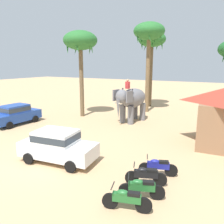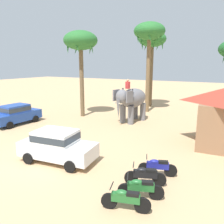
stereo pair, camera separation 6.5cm
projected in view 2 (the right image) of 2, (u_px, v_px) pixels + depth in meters
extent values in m
plane|color=tan|center=(46.00, 158.00, 12.33)|extent=(120.00, 120.00, 0.00)
cube|color=white|center=(58.00, 149.00, 11.80)|extent=(4.28, 2.21, 0.76)
cube|color=white|center=(56.00, 137.00, 11.69)|extent=(2.28, 1.82, 0.64)
cube|color=#2D3842|center=(56.00, 137.00, 11.69)|extent=(2.31, 1.84, 0.35)
cylinder|color=black|center=(87.00, 154.00, 12.19)|extent=(0.62, 0.26, 0.60)
cylinder|color=black|center=(70.00, 167.00, 10.65)|extent=(0.62, 0.26, 0.60)
cylinder|color=black|center=(49.00, 147.00, 13.11)|extent=(0.62, 0.26, 0.60)
cylinder|color=black|center=(28.00, 158.00, 11.57)|extent=(0.62, 0.26, 0.60)
cube|color=#23479E|center=(17.00, 116.00, 19.22)|extent=(1.91, 4.18, 0.76)
cube|color=#23479E|center=(15.00, 109.00, 18.99)|extent=(1.66, 2.18, 0.64)
cube|color=#2D3842|center=(15.00, 109.00, 18.99)|extent=(1.69, 2.20, 0.35)
cylinder|color=black|center=(23.00, 117.00, 20.80)|extent=(0.21, 0.61, 0.60)
cylinder|color=black|center=(35.00, 119.00, 19.92)|extent=(0.21, 0.61, 0.60)
cylinder|color=black|center=(10.00, 125.00, 17.81)|extent=(0.21, 0.61, 0.60)
ellipsoid|color=slate|center=(133.00, 98.00, 19.82)|extent=(2.23, 3.37, 1.70)
cylinder|color=slate|center=(131.00, 115.00, 19.14)|extent=(0.52, 0.52, 1.60)
cylinder|color=slate|center=(123.00, 114.00, 19.71)|extent=(0.52, 0.52, 1.60)
cylinder|color=slate|center=(143.00, 112.00, 20.50)|extent=(0.52, 0.52, 1.60)
cylinder|color=slate|center=(135.00, 110.00, 21.07)|extent=(0.52, 0.52, 1.60)
ellipsoid|color=slate|center=(122.00, 97.00, 18.57)|extent=(1.29, 1.21, 1.20)
cube|color=slate|center=(129.00, 97.00, 18.16)|extent=(0.29, 0.81, 0.96)
cube|color=slate|center=(116.00, 95.00, 19.10)|extent=(0.29, 0.81, 0.96)
cone|color=slate|center=(118.00, 109.00, 18.45)|extent=(0.43, 0.43, 1.60)
cone|color=beige|center=(121.00, 103.00, 18.21)|extent=(0.24, 0.58, 0.21)
cone|color=beige|center=(116.00, 103.00, 18.55)|extent=(0.24, 0.58, 0.21)
cube|color=red|center=(128.00, 85.00, 18.94)|extent=(0.38, 0.31, 0.60)
sphere|color=tan|center=(128.00, 80.00, 18.85)|extent=(0.22, 0.22, 0.22)
cylinder|color=#333338|center=(132.00, 92.00, 18.72)|extent=(0.12, 0.12, 0.55)
cylinder|color=#333338|center=(123.00, 91.00, 19.40)|extent=(0.12, 0.12, 0.55)
cylinder|color=black|center=(109.00, 201.00, 7.98)|extent=(0.60, 0.26, 0.60)
cylinder|color=black|center=(143.00, 206.00, 7.72)|extent=(0.60, 0.26, 0.60)
cube|color=#23662D|center=(126.00, 198.00, 7.80)|extent=(1.04, 0.48, 0.32)
ellipsoid|color=#23662D|center=(122.00, 193.00, 7.80)|extent=(0.49, 0.35, 0.20)
cube|color=black|center=(133.00, 194.00, 7.71)|extent=(0.48, 0.34, 0.12)
cylinder|color=black|center=(112.00, 186.00, 7.83)|extent=(0.19, 0.54, 0.04)
cylinder|color=black|center=(125.00, 191.00, 8.63)|extent=(0.59, 0.32, 0.60)
cylinder|color=black|center=(156.00, 193.00, 8.49)|extent=(0.59, 0.32, 0.60)
cube|color=#23662D|center=(141.00, 187.00, 8.51)|extent=(1.02, 0.57, 0.32)
ellipsoid|color=#23662D|center=(137.00, 182.00, 8.49)|extent=(0.50, 0.39, 0.20)
cube|color=black|center=(148.00, 183.00, 8.45)|extent=(0.49, 0.37, 0.12)
cylinder|color=black|center=(128.00, 176.00, 8.49)|extent=(0.25, 0.52, 0.04)
cylinder|color=black|center=(131.00, 178.00, 9.62)|extent=(0.60, 0.30, 0.60)
cylinder|color=black|center=(159.00, 180.00, 9.44)|extent=(0.60, 0.30, 0.60)
cube|color=black|center=(145.00, 174.00, 9.48)|extent=(1.03, 0.54, 0.32)
ellipsoid|color=black|center=(142.00, 170.00, 9.47)|extent=(0.50, 0.38, 0.20)
cube|color=black|center=(151.00, 171.00, 9.41)|extent=(0.49, 0.36, 0.12)
cylinder|color=black|center=(134.00, 165.00, 9.47)|extent=(0.23, 0.53, 0.04)
cylinder|color=black|center=(144.00, 169.00, 10.43)|extent=(0.60, 0.30, 0.60)
cylinder|color=black|center=(171.00, 171.00, 10.24)|extent=(0.60, 0.30, 0.60)
cube|color=navy|center=(158.00, 165.00, 10.29)|extent=(1.03, 0.54, 0.32)
ellipsoid|color=navy|center=(154.00, 162.00, 10.27)|extent=(0.50, 0.38, 0.20)
cube|color=black|center=(163.00, 162.00, 10.21)|extent=(0.49, 0.36, 0.12)
cylinder|color=black|center=(147.00, 157.00, 10.28)|extent=(0.23, 0.53, 0.04)
cylinder|color=brown|center=(151.00, 75.00, 26.59)|extent=(0.41, 0.41, 7.76)
ellipsoid|color=#286B2D|center=(152.00, 39.00, 25.72)|extent=(3.20, 3.20, 1.80)
cone|color=#286B2D|center=(162.00, 43.00, 25.26)|extent=(0.40, 0.92, 1.64)
cone|color=#286B2D|center=(158.00, 44.00, 26.62)|extent=(0.91, 0.57, 1.67)
cone|color=#286B2D|center=(146.00, 44.00, 26.89)|extent=(0.73, 0.83, 1.69)
cone|color=#286B2D|center=(142.00, 43.00, 25.69)|extent=(0.73, 0.83, 1.69)
cone|color=#286B2D|center=(152.00, 43.00, 24.68)|extent=(0.91, 0.57, 1.67)
cylinder|color=brown|center=(148.00, 74.00, 23.50)|extent=(0.42, 0.42, 8.22)
ellipsoid|color=#286B2D|center=(149.00, 31.00, 22.59)|extent=(3.20, 3.20, 1.80)
cone|color=#286B2D|center=(161.00, 35.00, 22.12)|extent=(0.40, 0.92, 1.64)
cone|color=#286B2D|center=(156.00, 37.00, 23.49)|extent=(0.91, 0.57, 1.67)
cone|color=#286B2D|center=(143.00, 37.00, 23.76)|extent=(0.73, 0.83, 1.69)
cone|color=#286B2D|center=(138.00, 36.00, 22.55)|extent=(0.73, 0.83, 1.69)
cone|color=#286B2D|center=(149.00, 35.00, 21.54)|extent=(0.91, 0.57, 1.67)
cylinder|color=brown|center=(82.00, 81.00, 21.58)|extent=(0.41, 0.41, 7.10)
ellipsoid|color=#286B2D|center=(81.00, 40.00, 20.79)|extent=(3.20, 3.20, 1.80)
cone|color=#286B2D|center=(91.00, 45.00, 20.32)|extent=(0.40, 0.92, 1.64)
cone|color=#286B2D|center=(91.00, 46.00, 21.69)|extent=(0.91, 0.57, 1.67)
cone|color=#286B2D|center=(77.00, 47.00, 21.96)|extent=(0.73, 0.83, 1.69)
cone|color=#286B2D|center=(68.00, 46.00, 20.75)|extent=(0.73, 0.83, 1.69)
cone|color=#286B2D|center=(76.00, 45.00, 19.74)|extent=(0.91, 0.57, 1.67)
cone|color=#1E5B28|center=(224.00, 54.00, 19.78)|extent=(0.73, 0.83, 1.69)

